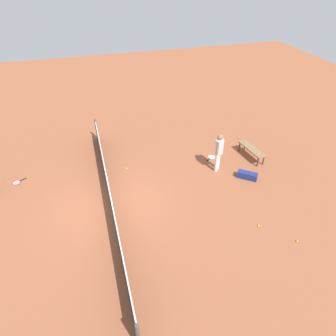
% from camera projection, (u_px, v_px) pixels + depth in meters
% --- Properties ---
extents(ground_plane, '(40.00, 40.00, 0.00)m').
position_uv_depth(ground_plane, '(111.00, 206.00, 10.85)').
color(ground_plane, '#9E5638').
extents(court_net, '(10.09, 0.09, 1.07)m').
position_uv_depth(court_net, '(110.00, 196.00, 10.55)').
color(court_net, '#4C4C51').
rests_on(court_net, ground_plane).
extents(player_near_side, '(0.48, 0.48, 1.70)m').
position_uv_depth(player_near_side, '(219.00, 150.00, 12.07)').
color(player_near_side, white).
rests_on(player_near_side, ground_plane).
extents(tennis_racket_near_player, '(0.49, 0.57, 0.03)m').
position_uv_depth(tennis_racket_near_player, '(211.00, 157.00, 13.39)').
color(tennis_racket_near_player, white).
rests_on(tennis_racket_near_player, ground_plane).
extents(tennis_racket_far_player, '(0.45, 0.59, 0.03)m').
position_uv_depth(tennis_racket_far_player, '(17.00, 182.00, 11.94)').
color(tennis_racket_far_player, red).
rests_on(tennis_racket_far_player, ground_plane).
extents(tennis_ball_near_player, '(0.07, 0.07, 0.07)m').
position_uv_depth(tennis_ball_near_player, '(297.00, 241.00, 9.49)').
color(tennis_ball_near_player, '#C6E033').
rests_on(tennis_ball_near_player, ground_plane).
extents(tennis_ball_by_net, '(0.07, 0.07, 0.07)m').
position_uv_depth(tennis_ball_by_net, '(259.00, 226.00, 10.02)').
color(tennis_ball_by_net, '#C6E033').
rests_on(tennis_ball_by_net, ground_plane).
extents(tennis_ball_midcourt, '(0.07, 0.07, 0.07)m').
position_uv_depth(tennis_ball_midcourt, '(126.00, 169.00, 12.66)').
color(tennis_ball_midcourt, '#C6E033').
rests_on(tennis_ball_midcourt, ground_plane).
extents(courtside_bench, '(1.54, 0.60, 0.48)m').
position_uv_depth(courtside_bench, '(252.00, 150.00, 13.16)').
color(courtside_bench, olive).
rests_on(courtside_bench, ground_plane).
extents(equipment_bag, '(0.72, 0.80, 0.28)m').
position_uv_depth(equipment_bag, '(246.00, 175.00, 12.11)').
color(equipment_bag, navy).
rests_on(equipment_bag, ground_plane).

